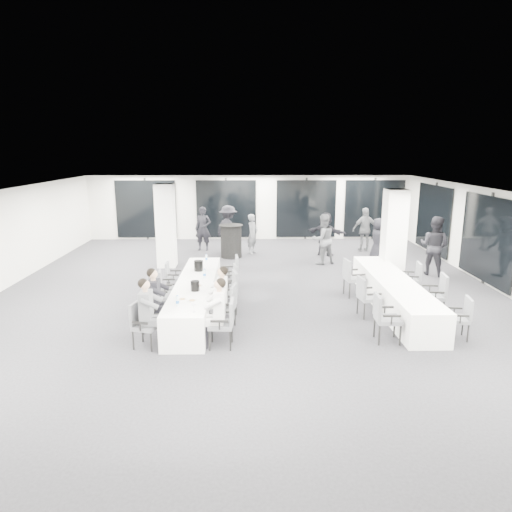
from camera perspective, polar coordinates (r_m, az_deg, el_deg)
The scene contains 43 objects.
room at distance 13.34m, azimuth 2.97°, elevation 2.32°, with size 14.04×16.04×2.84m.
column_left at distance 15.61m, azimuth -11.21°, elevation 3.73°, with size 0.60×0.60×2.80m, color white.
column_right at distance 13.85m, azimuth 16.82°, elevation 2.23°, with size 0.60×0.60×2.80m, color white.
banquet_table_main at distance 11.38m, azimuth -7.56°, elevation -4.97°, with size 0.90×5.00×0.75m, color white.
banquet_table_side at distance 11.95m, azimuth 16.79°, elevation -4.55°, with size 0.90×5.00×0.75m, color white.
cocktail_table at distance 16.79m, azimuth -3.13°, elevation 1.89°, with size 0.87×0.87×1.21m.
chair_main_left_near at distance 9.52m, azimuth -14.04°, elevation -7.97°, with size 0.57×0.60×0.93m.
chair_main_left_second at distance 10.24m, azimuth -13.06°, elevation -6.47°, with size 0.53×0.56×0.91m.
chair_main_left_mid at distance 11.16m, azimuth -12.07°, elevation -4.40°, with size 0.53×0.59×1.03m.
chair_main_left_fourth at distance 11.95m, azimuth -11.25°, elevation -3.55°, with size 0.51×0.55×0.89m.
chair_main_left_far at distance 12.89m, azimuth -10.47°, elevation -2.37°, with size 0.44×0.49×0.86m.
chair_main_right_near at distance 9.25m, azimuth -3.89°, elevation -8.03°, with size 0.52×0.57×0.98m.
chair_main_right_second at distance 10.11m, azimuth -3.62°, elevation -6.01°, with size 0.59×0.63×1.02m.
chair_main_right_mid at distance 11.10m, azimuth -3.37°, elevation -4.21°, with size 0.61×0.65×1.03m.
chair_main_right_fourth at distance 11.92m, azimuth -3.22°, elevation -3.12°, with size 0.57×0.61×0.98m.
chair_main_right_far at distance 12.69m, azimuth -3.06°, elevation -1.97°, with size 0.56×0.61×1.03m.
chair_side_left_near at distance 9.83m, azimuth 15.69°, elevation -7.12°, with size 0.52×0.58×1.01m.
chair_side_left_mid at distance 11.16m, azimuth 13.62°, elevation -4.68°, with size 0.56×0.60×0.96m.
chair_side_left_far at distance 12.59m, azimuth 11.88°, elevation -2.38°, with size 0.58×0.63×1.02m.
chair_side_right_near at distance 10.54m, azimuth 24.27°, elevation -6.77°, with size 0.52×0.56×0.90m.
chair_side_right_mid at distance 11.67m, azimuth 21.64°, elevation -4.25°, with size 0.58×0.63×1.03m.
chair_side_right_far at distance 13.06m, azimuth 19.05°, elevation -2.49°, with size 0.53×0.57×0.94m.
seated_guest_a at distance 9.37m, azimuth -13.20°, elevation -6.43°, with size 0.50×0.38×1.44m.
seated_guest_b at distance 10.10m, azimuth -12.27°, elevation -4.93°, with size 0.50×0.38×1.44m.
seated_guest_c at distance 9.17m, azimuth -4.98°, elevation -6.54°, with size 0.50×0.38×1.44m.
seated_guest_d at distance 10.06m, azimuth -4.61°, elevation -4.73°, with size 0.50×0.38×1.44m.
standing_guest_a at distance 17.34m, azimuth -0.43°, elevation 3.10°, with size 0.63×0.50×1.72m, color #53555A.
standing_guest_b at distance 15.88m, azimuth 8.36°, elevation 2.49°, with size 0.96×0.58×1.98m, color #53555A.
standing_guest_c at distance 17.47m, azimuth -3.48°, elevation 3.74°, with size 1.34×0.68×2.07m, color black.
standing_guest_d at distance 18.24m, azimuth 13.51°, elevation 3.58°, with size 1.14×0.64×1.94m, color #53555A.
standing_guest_e at distance 16.68m, azimuth 15.01°, elevation 2.30°, with size 0.85×0.52×1.75m, color black.
standing_guest_f at distance 17.22m, azimuth 8.68°, elevation 3.10°, with size 1.70×0.65×1.85m, color black.
standing_guest_g at distance 18.01m, azimuth -6.64°, elevation 3.77°, with size 0.71×0.57×1.95m, color black.
standing_guest_h at distance 15.39m, azimuth 21.42°, elevation 1.66°, with size 1.03×0.63×2.13m, color black.
ice_bucket_near at distance 10.51m, azimuth -7.63°, elevation -3.72°, with size 0.20×0.20×0.23m, color black.
ice_bucket_far at distance 12.19m, azimuth -7.20°, elevation -1.22°, with size 0.24×0.24×0.28m, color black.
water_bottle_a at distance 9.56m, azimuth -9.79°, elevation -5.56°, with size 0.07×0.07×0.22m, color silver.
water_bottle_b at distance 11.50m, azimuth -6.46°, elevation -2.21°, with size 0.07×0.07×0.23m, color silver.
water_bottle_c at distance 13.19m, azimuth -6.23°, elevation -0.25°, with size 0.06×0.06×0.20m, color silver.
plate_a at distance 9.97m, azimuth -9.19°, elevation -5.35°, with size 0.19×0.19×0.03m.
plate_b at distance 9.85m, azimuth -7.99°, elevation -5.53°, with size 0.21×0.21×0.03m.
plate_c at distance 10.88m, azimuth -7.20°, elevation -3.69°, with size 0.22×0.22×0.03m.
wine_glass at distance 9.15m, azimuth -7.79°, elevation -6.09°, with size 0.08×0.08×0.20m.
Camera 1 is at (-0.01, -11.96, 3.91)m, focal length 32.00 mm.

